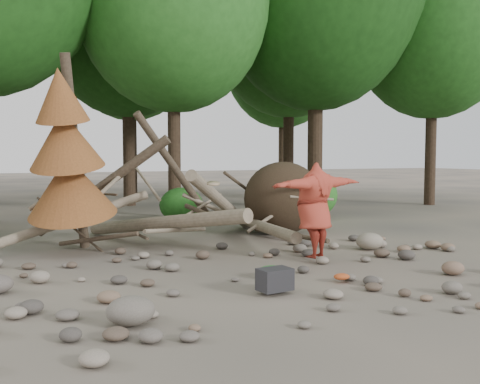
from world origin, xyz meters
name	(u,v)px	position (x,y,z in m)	size (l,w,h in m)	color
ground	(269,274)	(0.00, 0.00, 0.00)	(120.00, 120.00, 0.00)	#514C44
deadfall_pile	(265,200)	(2.02, 4.24, 0.95)	(8.55, 5.24, 3.30)	#332619
dead_conifer	(67,157)	(-3.12, 3.37, 2.11)	(2.06, 2.16, 4.35)	#4C3F30
bush_mid	(181,205)	(0.80, 7.80, 0.56)	(1.40, 1.40, 1.12)	#23621C
bush_right	(308,195)	(5.00, 7.00, 0.80)	(2.00, 2.00, 1.60)	#2D7424
frisbee_thrower	(315,210)	(1.38, 0.69, 1.05)	(3.51, 1.19, 1.93)	#A83526
backpack	(275,283)	(-0.54, -1.27, 0.17)	(0.52, 0.34, 0.34)	black
cloth_green	(271,273)	(-0.10, -0.30, 0.09)	(0.46, 0.39, 0.17)	#286529
cloth_orange	(342,279)	(0.85, -1.06, 0.05)	(0.29, 0.23, 0.10)	#AD451D
boulder_front_left	(131,311)	(-2.92, -1.89, 0.19)	(0.62, 0.56, 0.37)	#696257
boulder_front_right	(453,268)	(3.02, -1.38, 0.12)	(0.42, 0.37, 0.25)	#7F624F
boulder_mid_right	(370,241)	(3.26, 1.34, 0.19)	(0.64, 0.58, 0.38)	gray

